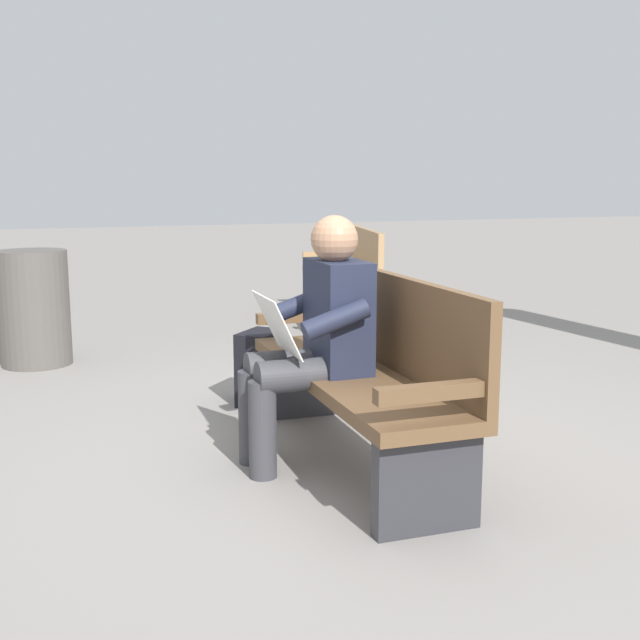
{
  "coord_description": "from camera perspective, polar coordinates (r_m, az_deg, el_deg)",
  "views": [
    {
      "loc": [
        -3.32,
        1.46,
        1.34
      ],
      "look_at": [
        0.03,
        0.15,
        0.7
      ],
      "focal_mm": 44.48,
      "sensor_mm": 36.0,
      "label": 1
    }
  ],
  "objects": [
    {
      "name": "person_seated",
      "position": [
        3.69,
        -0.33,
        -1.02
      ],
      "size": [
        0.58,
        0.58,
        1.18
      ],
      "rotation": [
        0.0,
        0.0,
        -0.04
      ],
      "color": "#1E2338",
      "rests_on": "ground"
    },
    {
      "name": "bench_near",
      "position": [
        3.76,
        3.32,
        -3.48
      ],
      "size": [
        1.82,
        0.56,
        0.9
      ],
      "rotation": [
        0.0,
        0.0,
        -0.04
      ],
      "color": "brown",
      "rests_on": "ground"
    },
    {
      "name": "bench_far",
      "position": [
        7.47,
        1.87,
        3.3
      ],
      "size": [
        1.86,
        0.89,
        0.9
      ],
      "rotation": [
        0.0,
        0.0,
        -0.24
      ],
      "color": "#9E7A51",
      "rests_on": "ground"
    },
    {
      "name": "ground_plane",
      "position": [
        3.87,
        2.26,
        -10.19
      ],
      "size": [
        40.0,
        40.0,
        0.0
      ],
      "primitive_type": "plane",
      "color": "gray"
    },
    {
      "name": "backpack",
      "position": [
        4.79,
        -4.22,
        -3.5
      ],
      "size": [
        0.36,
        0.36,
        0.44
      ],
      "rotation": [
        0.0,
        0.0,
        2.37
      ],
      "color": "black",
      "rests_on": "ground"
    },
    {
      "name": "trash_bin",
      "position": [
        6.12,
        -19.87,
        0.82
      ],
      "size": [
        0.5,
        0.5,
        0.84
      ],
      "primitive_type": "cylinder",
      "color": "#514C47",
      "rests_on": "ground"
    }
  ]
}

